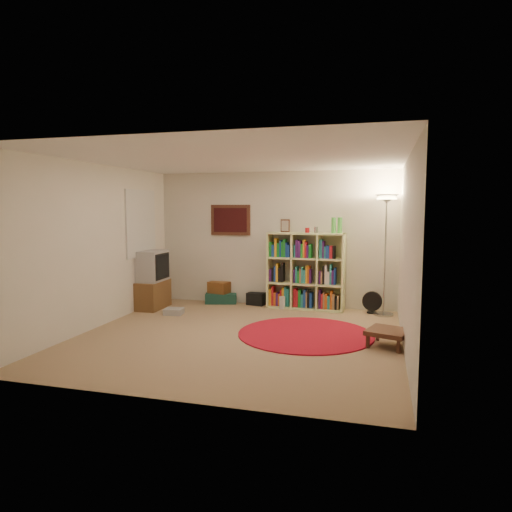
{
  "coord_description": "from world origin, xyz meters",
  "views": [
    {
      "loc": [
        1.92,
        -6.06,
        1.83
      ],
      "look_at": [
        0.1,
        0.6,
        1.1
      ],
      "focal_mm": 32.0,
      "sensor_mm": 36.0,
      "label": 1
    }
  ],
  "objects_px": {
    "floor_lamp": "(386,215)",
    "side_table": "(388,332)",
    "suitcase": "(221,298)",
    "floor_fan": "(372,302)",
    "bookshelf": "(305,272)",
    "tv_stand": "(150,281)"
  },
  "relations": [
    {
      "from": "floor_fan",
      "to": "side_table",
      "type": "height_order",
      "value": "floor_fan"
    },
    {
      "from": "side_table",
      "to": "tv_stand",
      "type": "bearing_deg",
      "value": 162.74
    },
    {
      "from": "bookshelf",
      "to": "side_table",
      "type": "distance_m",
      "value": 2.52
    },
    {
      "from": "tv_stand",
      "to": "bookshelf",
      "type": "bearing_deg",
      "value": 14.31
    },
    {
      "from": "bookshelf",
      "to": "tv_stand",
      "type": "bearing_deg",
      "value": -162.17
    },
    {
      "from": "tv_stand",
      "to": "side_table",
      "type": "xyz_separation_m",
      "value": [
        4.17,
        -1.29,
        -0.32
      ]
    },
    {
      "from": "floor_fan",
      "to": "tv_stand",
      "type": "bearing_deg",
      "value": -168.66
    },
    {
      "from": "floor_fan",
      "to": "side_table",
      "type": "relative_size",
      "value": 0.61
    },
    {
      "from": "bookshelf",
      "to": "tv_stand",
      "type": "xyz_separation_m",
      "value": [
        -2.73,
        -0.72,
        -0.16
      ]
    },
    {
      "from": "floor_fan",
      "to": "suitcase",
      "type": "height_order",
      "value": "floor_fan"
    },
    {
      "from": "floor_lamp",
      "to": "side_table",
      "type": "xyz_separation_m",
      "value": [
        0.04,
        -1.83,
        -1.51
      ]
    },
    {
      "from": "floor_lamp",
      "to": "tv_stand",
      "type": "bearing_deg",
      "value": -172.6
    },
    {
      "from": "floor_fan",
      "to": "bookshelf",
      "type": "bearing_deg",
      "value": 177.74
    },
    {
      "from": "bookshelf",
      "to": "floor_fan",
      "type": "bearing_deg",
      "value": -1.53
    },
    {
      "from": "floor_lamp",
      "to": "suitcase",
      "type": "xyz_separation_m",
      "value": [
        -3.03,
        0.26,
        -1.61
      ]
    },
    {
      "from": "bookshelf",
      "to": "floor_fan",
      "type": "relative_size",
      "value": 4.3
    },
    {
      "from": "bookshelf",
      "to": "suitcase",
      "type": "height_order",
      "value": "bookshelf"
    },
    {
      "from": "floor_lamp",
      "to": "suitcase",
      "type": "bearing_deg",
      "value": 175.06
    },
    {
      "from": "floor_lamp",
      "to": "floor_fan",
      "type": "height_order",
      "value": "floor_lamp"
    },
    {
      "from": "floor_fan",
      "to": "tv_stand",
      "type": "height_order",
      "value": "tv_stand"
    },
    {
      "from": "bookshelf",
      "to": "floor_lamp",
      "type": "relative_size",
      "value": 0.81
    },
    {
      "from": "suitcase",
      "to": "side_table",
      "type": "bearing_deg",
      "value": -49.06
    }
  ]
}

